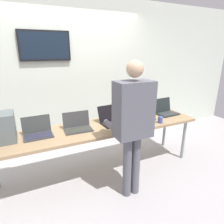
{
  "coord_description": "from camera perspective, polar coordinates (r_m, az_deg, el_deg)",
  "views": [
    {
      "loc": [
        -0.95,
        -2.43,
        1.83
      ],
      "look_at": [
        0.21,
        0.04,
        0.94
      ],
      "focal_mm": 30.7,
      "sensor_mm": 36.0,
      "label": 1
    }
  ],
  "objects": [
    {
      "name": "ground",
      "position": [
        3.2,
        -3.28,
        -17.25
      ],
      "size": [
        8.0,
        8.0,
        0.04
      ],
      "primitive_type": "cube",
      "color": "#A09C9F"
    },
    {
      "name": "back_wall",
      "position": [
        3.71,
        -10.48,
        10.92
      ],
      "size": [
        8.0,
        0.11,
        2.75
      ],
      "color": "silver",
      "rests_on": "ground"
    },
    {
      "name": "workbench",
      "position": [
        2.84,
        -3.54,
        -5.25
      ],
      "size": [
        3.08,
        0.7,
        0.75
      ],
      "color": "#987B56",
      "rests_on": "ground"
    },
    {
      "name": "laptop_station_0",
      "position": [
        2.7,
        -21.28,
        -5.42
      ],
      "size": [
        0.37,
        0.28,
        0.24
      ],
      "color": "#373A39",
      "rests_on": "workbench"
    },
    {
      "name": "laptop_station_1",
      "position": [
        2.74,
        -10.21,
        -4.04
      ],
      "size": [
        0.39,
        0.28,
        0.24
      ],
      "color": "#39393A",
      "rests_on": "workbench"
    },
    {
      "name": "laptop_station_2",
      "position": [
        2.92,
        -0.4,
        -2.32
      ],
      "size": [
        0.34,
        0.37,
        0.25
      ],
      "color": "black",
      "rests_on": "workbench"
    },
    {
      "name": "laptop_station_3",
      "position": [
        3.18,
        8.52,
        -0.7
      ],
      "size": [
        0.35,
        0.34,
        0.27
      ],
      "color": "#3C3B3B",
      "rests_on": "workbench"
    },
    {
      "name": "laptop_station_4",
      "position": [
        3.5,
        15.65,
        0.47
      ],
      "size": [
        0.39,
        0.33,
        0.26
      ],
      "color": "black",
      "rests_on": "workbench"
    },
    {
      "name": "person",
      "position": [
        2.27,
        6.2,
        -2.14
      ],
      "size": [
        0.44,
        0.59,
        1.73
      ],
      "color": "#55565F",
      "rests_on": "ground"
    },
    {
      "name": "coffee_mug",
      "position": [
        3.04,
        14.18,
        -2.27
      ],
      "size": [
        0.07,
        0.07,
        0.1
      ],
      "color": "#3B4A91",
      "rests_on": "workbench"
    }
  ]
}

